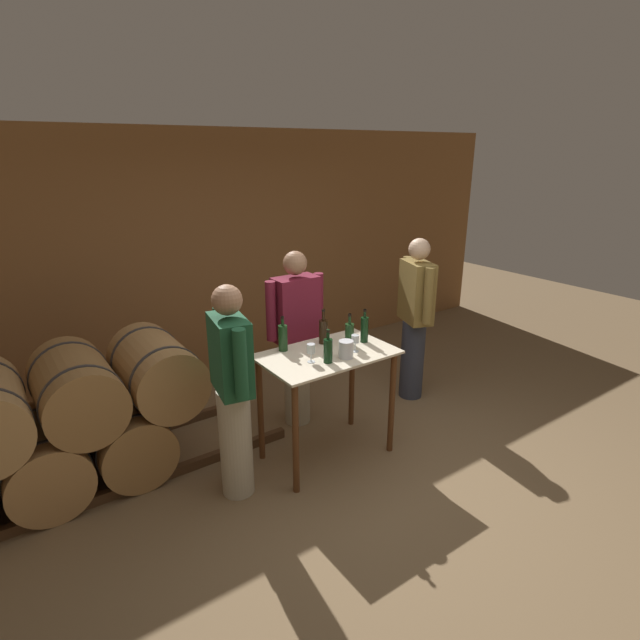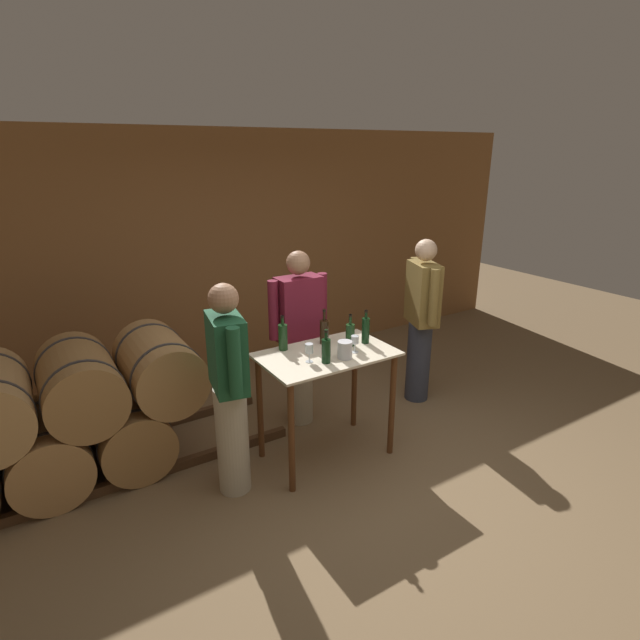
# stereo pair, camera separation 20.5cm
# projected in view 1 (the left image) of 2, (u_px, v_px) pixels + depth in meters

# --- Properties ---
(ground_plane) EXTENTS (14.00, 14.00, 0.00)m
(ground_plane) POSITION_uv_depth(u_px,v_px,m) (381.00, 485.00, 3.88)
(ground_plane) COLOR brown
(back_wall) EXTENTS (8.40, 0.05, 2.70)m
(back_wall) POSITION_uv_depth(u_px,v_px,m) (220.00, 255.00, 5.59)
(back_wall) COLOR brown
(back_wall) RESTS_ON ground_plane
(barrel_rack) EXTENTS (3.72, 0.90, 1.07)m
(barrel_rack) POSITION_uv_depth(u_px,v_px,m) (60.00, 426.00, 3.72)
(barrel_rack) COLOR #4C331E
(barrel_rack) RESTS_ON ground_plane
(tasting_table) EXTENTS (1.08, 0.66, 0.94)m
(tasting_table) POSITION_uv_depth(u_px,v_px,m) (327.00, 375.00, 4.04)
(tasting_table) COLOR beige
(tasting_table) RESTS_ON ground_plane
(wine_bottle_far_left) EXTENTS (0.07, 0.07, 0.29)m
(wine_bottle_far_left) POSITION_uv_depth(u_px,v_px,m) (283.00, 337.00, 3.99)
(wine_bottle_far_left) COLOR #193819
(wine_bottle_far_left) RESTS_ON tasting_table
(wine_bottle_left) EXTENTS (0.07, 0.07, 0.27)m
(wine_bottle_left) POSITION_uv_depth(u_px,v_px,m) (328.00, 350.00, 3.77)
(wine_bottle_left) COLOR black
(wine_bottle_left) RESTS_ON tasting_table
(wine_bottle_center) EXTENTS (0.07, 0.07, 0.30)m
(wine_bottle_center) POSITION_uv_depth(u_px,v_px,m) (323.00, 331.00, 4.14)
(wine_bottle_center) COLOR black
(wine_bottle_center) RESTS_ON tasting_table
(wine_bottle_right) EXTENTS (0.07, 0.07, 0.27)m
(wine_bottle_right) POSITION_uv_depth(u_px,v_px,m) (349.00, 333.00, 4.11)
(wine_bottle_right) COLOR #193819
(wine_bottle_right) RESTS_ON tasting_table
(wine_bottle_far_right) EXTENTS (0.07, 0.07, 0.29)m
(wine_bottle_far_right) POSITION_uv_depth(u_px,v_px,m) (364.00, 329.00, 4.17)
(wine_bottle_far_right) COLOR black
(wine_bottle_far_right) RESTS_ON tasting_table
(wine_glass_near_left) EXTENTS (0.06, 0.06, 0.15)m
(wine_glass_near_left) POSITION_uv_depth(u_px,v_px,m) (311.00, 349.00, 3.77)
(wine_glass_near_left) COLOR silver
(wine_glass_near_left) RESTS_ON tasting_table
(wine_glass_near_center) EXTENTS (0.06, 0.06, 0.14)m
(wine_glass_near_center) POSITION_uv_depth(u_px,v_px,m) (355.00, 340.00, 3.97)
(wine_glass_near_center) COLOR silver
(wine_glass_near_center) RESTS_ON tasting_table
(ice_bucket) EXTENTS (0.11, 0.11, 0.14)m
(ice_bucket) POSITION_uv_depth(u_px,v_px,m) (346.00, 349.00, 3.87)
(ice_bucket) COLOR silver
(ice_bucket) RESTS_ON tasting_table
(person_host) EXTENTS (0.59, 0.24, 1.65)m
(person_host) POSITION_uv_depth(u_px,v_px,m) (296.00, 336.00, 4.52)
(person_host) COLOR #B7AD93
(person_host) RESTS_ON ground_plane
(person_visitor_with_scarf) EXTENTS (0.29, 0.58, 1.63)m
(person_visitor_with_scarf) POSITION_uv_depth(u_px,v_px,m) (233.00, 390.00, 3.54)
(person_visitor_with_scarf) COLOR #B7AD93
(person_visitor_with_scarf) RESTS_ON ground_plane
(person_visitor_bearded) EXTENTS (0.34, 0.56, 1.67)m
(person_visitor_bearded) POSITION_uv_depth(u_px,v_px,m) (415.00, 316.00, 5.01)
(person_visitor_bearded) COLOR #333847
(person_visitor_bearded) RESTS_ON ground_plane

